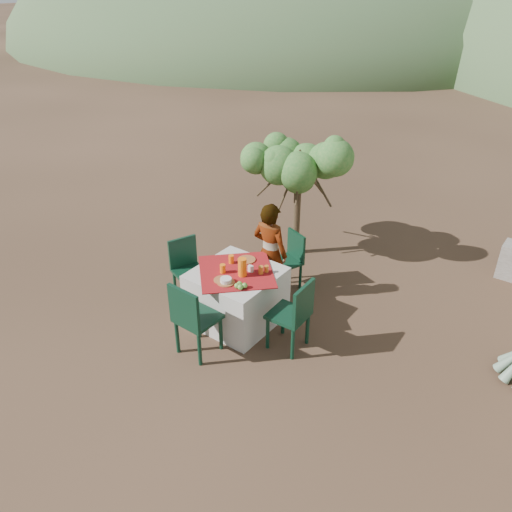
# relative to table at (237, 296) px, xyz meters

# --- Properties ---
(ground) EXTENTS (160.00, 160.00, 0.00)m
(ground) POSITION_rel_table_xyz_m (0.21, -0.04, -0.38)
(ground) COLOR #342418
(ground) RESTS_ON ground
(table) EXTENTS (1.30, 1.30, 0.76)m
(table) POSITION_rel_table_xyz_m (0.00, 0.00, 0.00)
(table) COLOR beige
(table) RESTS_ON ground
(chair_far) EXTENTS (0.51, 0.51, 0.85)m
(chair_far) POSITION_rel_table_xyz_m (0.09, 1.14, 0.09)
(chair_far) COLOR black
(chair_far) RESTS_ON ground
(chair_near) EXTENTS (0.48, 0.48, 1.00)m
(chair_near) POSITION_rel_table_xyz_m (0.02, -0.86, 0.18)
(chair_near) COLOR black
(chair_near) RESTS_ON ground
(chair_left) EXTENTS (0.54, 0.54, 0.90)m
(chair_left) POSITION_rel_table_xyz_m (-0.91, 0.03, 0.12)
(chair_left) COLOR black
(chair_left) RESTS_ON ground
(chair_right) EXTENTS (0.46, 0.46, 0.96)m
(chair_right) POSITION_rel_table_xyz_m (0.92, -0.05, 0.15)
(chair_right) COLOR black
(chair_right) RESTS_ON ground
(person) EXTENTS (0.54, 0.36, 1.46)m
(person) POSITION_rel_table_xyz_m (0.04, 0.70, 0.35)
(person) COLOR #8C6651
(person) RESTS_ON ground
(shrub_tree) EXTENTS (1.53, 1.50, 1.80)m
(shrub_tree) POSITION_rel_table_xyz_m (-0.32, 2.09, 1.04)
(shrub_tree) COLOR #4E3D27
(shrub_tree) RESTS_ON ground
(hill_near_left) EXTENTS (40.00, 40.00, 16.00)m
(hill_near_left) POSITION_rel_table_xyz_m (-17.79, 29.96, -0.38)
(hill_near_left) COLOR #354A2A
(hill_near_left) RESTS_ON ground
(plate_far) EXTENTS (0.24, 0.24, 0.01)m
(plate_far) POSITION_rel_table_xyz_m (-0.06, 0.30, 0.39)
(plate_far) COLOR brown
(plate_far) RESTS_ON table
(plate_near) EXTENTS (0.20, 0.20, 0.01)m
(plate_near) POSITION_rel_table_xyz_m (-0.01, -0.28, 0.39)
(plate_near) COLOR brown
(plate_near) RESTS_ON table
(glass_far) EXTENTS (0.07, 0.07, 0.11)m
(glass_far) POSITION_rel_table_xyz_m (-0.18, 0.13, 0.44)
(glass_far) COLOR orange
(glass_far) RESTS_ON table
(glass_near) EXTENTS (0.07, 0.07, 0.12)m
(glass_near) POSITION_rel_table_xyz_m (-0.12, -0.13, 0.44)
(glass_near) COLOR orange
(glass_near) RESTS_ON table
(juice_pitcher) EXTENTS (0.11, 0.11, 0.24)m
(juice_pitcher) POSITION_rel_table_xyz_m (0.13, -0.03, 0.50)
(juice_pitcher) COLOR orange
(juice_pitcher) RESTS_ON table
(bowl_plate) EXTENTS (0.22, 0.22, 0.01)m
(bowl_plate) POSITION_rel_table_xyz_m (0.07, -0.29, 0.39)
(bowl_plate) COLOR brown
(bowl_plate) RESTS_ON table
(white_bowl) EXTENTS (0.14, 0.14, 0.05)m
(white_bowl) POSITION_rel_table_xyz_m (0.07, -0.29, 0.42)
(white_bowl) COLOR silver
(white_bowl) RESTS_ON bowl_plate
(jar_left) EXTENTS (0.07, 0.07, 0.10)m
(jar_left) POSITION_rel_table_xyz_m (0.29, 0.14, 0.43)
(jar_left) COLOR #C06C21
(jar_left) RESTS_ON table
(jar_right) EXTENTS (0.06, 0.06, 0.09)m
(jar_right) POSITION_rel_table_xyz_m (0.32, 0.22, 0.43)
(jar_right) COLOR #C06C21
(jar_right) RESTS_ON table
(napkin_holder) EXTENTS (0.07, 0.04, 0.09)m
(napkin_holder) POSITION_rel_table_xyz_m (0.16, 0.10, 0.43)
(napkin_holder) COLOR silver
(napkin_holder) RESTS_ON table
(fruit_cluster) EXTENTS (0.14, 0.13, 0.07)m
(fruit_cluster) POSITION_rel_table_xyz_m (0.29, -0.28, 0.42)
(fruit_cluster) COLOR #649737
(fruit_cluster) RESTS_ON table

